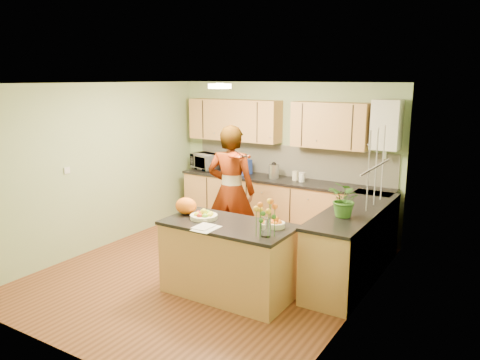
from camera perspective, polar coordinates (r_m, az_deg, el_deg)
The scene contains 28 objects.
floor at distance 6.43m, azimuth -3.80°, elevation -11.18°, with size 4.50×4.50×0.00m, color #5C301A.
ceiling at distance 5.90m, azimuth -4.15°, elevation 11.68°, with size 4.00×4.50×0.02m, color white.
wall_back at distance 7.95m, azimuth 5.48°, elevation 2.77°, with size 4.00×0.02×2.50m, color #93AD7B.
wall_front at distance 4.47m, azimuth -20.99°, elevation -5.60°, with size 4.00×0.02×2.50m, color #93AD7B.
wall_left at distance 7.37m, azimuth -16.75°, elevation 1.54°, with size 0.02×4.50×2.50m, color #93AD7B.
wall_right at distance 5.18m, azimuth 14.40°, elevation -2.77°, with size 0.02×4.50×2.50m, color #93AD7B.
back_counter at distance 7.81m, azimuth 5.05°, elevation -3.25°, with size 3.64×0.62×0.94m.
right_counter at distance 6.27m, azimuth 13.73°, elevation -7.54°, with size 0.62×2.24×0.94m.
splashback at distance 7.90m, azimuth 6.08°, elevation 2.33°, with size 3.60×0.02×0.52m, color beige.
upper_cabinets at distance 7.80m, azimuth 3.85°, elevation 7.06°, with size 3.20×0.34×0.70m.
boiler at distance 7.13m, azimuth 17.43°, elevation 6.41°, with size 0.40×0.30×0.86m.
window_right at distance 5.68m, azimuth 16.31°, elevation 1.55°, with size 0.01×1.30×1.05m.
light_switch at distance 6.97m, azimuth -20.35°, elevation 1.11°, with size 0.02×0.09×0.09m, color silver.
ceiling_lamp at distance 6.15m, azimuth -2.49°, elevation 11.37°, with size 0.30×0.30×0.07m.
peninsula_island at distance 5.67m, azimuth -1.44°, elevation -9.59°, with size 1.56×0.80×0.89m.
fruit_dish at distance 5.69m, azimuth -4.43°, elevation -4.26°, with size 0.33×0.33×0.12m.
orange_bowl at distance 5.36m, azimuth 4.37°, elevation -5.26°, with size 0.21×0.21×0.12m.
flower_vase at distance 4.99m, azimuth 3.19°, elevation -3.59°, with size 0.25×0.25×0.46m.
orange_bag at distance 5.90m, azimuth -6.60°, elevation -3.15°, with size 0.28×0.24×0.21m, color orange.
papers at distance 5.33m, azimuth -4.13°, elevation -5.88°, with size 0.23×0.32×0.01m, color silver.
violinist at distance 6.75m, azimuth -1.08°, elevation -1.39°, with size 0.70×0.46×1.93m, color #ECAE90.
violin at distance 6.35m, azimuth -0.64°, elevation 3.05°, with size 0.63×0.25×0.13m, color #4F1404, non-canonical shape.
microwave at distance 8.50m, azimuth -4.24°, elevation 2.27°, with size 0.51×0.35×0.28m, color silver.
blue_box at distance 8.08m, azimuth 0.15°, elevation 1.65°, with size 0.31×0.23×0.25m, color navy.
kettle at distance 7.74m, azimuth 4.14°, elevation 1.16°, with size 0.17×0.17×0.31m.
jar_cream at distance 7.61m, azimuth 6.76°, elevation 0.51°, with size 0.10×0.10×0.15m, color beige.
jar_white at distance 7.52m, azimuth 7.55°, elevation 0.35°, with size 0.10×0.10×0.15m, color silver.
potted_plant at distance 5.67m, azimuth 12.73°, elevation -2.32°, with size 0.39×0.34×0.44m, color #366B23.
Camera 1 is at (3.44, -4.80, 2.57)m, focal length 35.00 mm.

